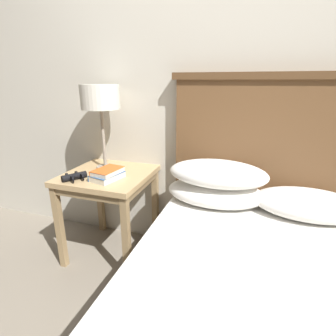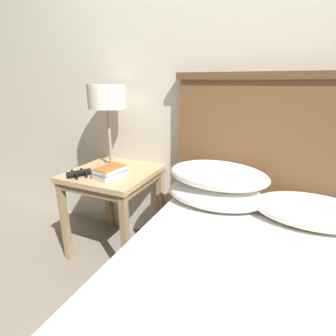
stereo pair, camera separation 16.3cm
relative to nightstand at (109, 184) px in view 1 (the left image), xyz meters
name	(u,v)px [view 1 (the left image)]	position (x,y,z in m)	size (l,w,h in m)	color
wall_back	(208,76)	(0.62, 0.32, 0.74)	(8.00, 0.06, 2.60)	beige
nightstand	(109,184)	(0.00, 0.00, 0.00)	(0.58, 0.58, 0.65)	tan
bed	(253,307)	(1.02, -0.55, -0.24)	(1.25, 1.87, 1.32)	#4E3520
table_lamp	(100,99)	(-0.07, 0.09, 0.58)	(0.27, 0.27, 0.59)	gray
book_on_nightstand	(107,176)	(0.06, -0.11, 0.11)	(0.19, 0.23, 0.04)	silver
book_stacked_on_top	(107,171)	(0.07, -0.11, 0.14)	(0.16, 0.22, 0.03)	silver
binoculars_pair	(74,177)	(-0.14, -0.19, 0.11)	(0.16, 0.16, 0.05)	black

